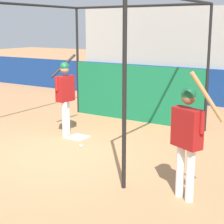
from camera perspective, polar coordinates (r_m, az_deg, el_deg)
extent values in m
plane|color=#A8754C|center=(8.07, -7.86, -6.20)|extent=(60.00, 60.00, 0.00)
cube|color=navy|center=(13.41, 10.18, 4.11)|extent=(24.00, 0.12, 1.24)
cube|color=#9E9E99|center=(15.22, 13.31, 8.89)|extent=(8.15, 4.00, 3.29)
cube|color=navy|center=(15.25, -0.69, 7.89)|extent=(0.45, 0.40, 0.10)
cube|color=navy|center=(15.39, -0.33, 8.79)|extent=(0.45, 0.06, 0.40)
cube|color=navy|center=(14.96, 1.09, 7.79)|extent=(0.45, 0.40, 0.10)
cube|color=navy|center=(15.10, 1.46, 8.71)|extent=(0.45, 0.06, 0.40)
cube|color=navy|center=(14.69, 2.95, 7.68)|extent=(0.45, 0.40, 0.10)
cube|color=navy|center=(14.82, 3.30, 8.62)|extent=(0.45, 0.06, 0.40)
cube|color=navy|center=(14.43, 4.87, 7.56)|extent=(0.45, 0.40, 0.10)
cube|color=navy|center=(14.57, 5.22, 8.51)|extent=(0.45, 0.06, 0.40)
cube|color=navy|center=(14.18, 6.86, 7.42)|extent=(0.45, 0.40, 0.10)
cube|color=navy|center=(14.33, 7.20, 8.39)|extent=(0.45, 0.06, 0.40)
cube|color=navy|center=(13.96, 8.91, 7.27)|extent=(0.45, 0.40, 0.10)
cube|color=navy|center=(14.10, 9.24, 8.25)|extent=(0.45, 0.06, 0.40)
cube|color=navy|center=(13.75, 11.03, 7.10)|extent=(0.45, 0.40, 0.10)
cube|color=navy|center=(13.90, 11.34, 8.10)|extent=(0.45, 0.06, 0.40)
cube|color=navy|center=(13.56, 13.20, 6.92)|extent=(0.45, 0.40, 0.10)
cube|color=navy|center=(13.71, 13.50, 7.94)|extent=(0.45, 0.06, 0.40)
cube|color=navy|center=(13.39, 15.44, 6.73)|extent=(0.45, 0.40, 0.10)
cube|color=navy|center=(13.54, 15.72, 7.75)|extent=(0.45, 0.06, 0.40)
cube|color=navy|center=(15.90, 0.89, 9.54)|extent=(0.45, 0.40, 0.10)
cube|color=navy|center=(16.04, 1.24, 10.39)|extent=(0.45, 0.06, 0.40)
cube|color=navy|center=(15.62, 2.64, 9.47)|extent=(0.45, 0.40, 0.10)
cube|color=navy|center=(15.77, 2.98, 10.33)|extent=(0.45, 0.06, 0.40)
cube|color=navy|center=(15.36, 4.45, 9.38)|extent=(0.45, 0.40, 0.10)
cube|color=navy|center=(15.50, 4.78, 10.26)|extent=(0.45, 0.06, 0.40)
cube|color=navy|center=(15.11, 6.32, 9.29)|extent=(0.45, 0.40, 0.10)
cube|color=navy|center=(15.26, 6.64, 10.18)|extent=(0.45, 0.06, 0.40)
cube|color=navy|center=(14.88, 8.24, 9.18)|extent=(0.45, 0.40, 0.10)
cube|color=navy|center=(15.03, 8.56, 10.08)|extent=(0.45, 0.06, 0.40)
cube|color=navy|center=(14.66, 10.23, 9.05)|extent=(0.45, 0.40, 0.10)
cube|color=navy|center=(14.82, 10.53, 9.97)|extent=(0.45, 0.06, 0.40)
cube|color=navy|center=(14.46, 12.27, 8.92)|extent=(0.45, 0.40, 0.10)
cube|color=navy|center=(14.62, 12.56, 9.85)|extent=(0.45, 0.06, 0.40)
cube|color=navy|center=(14.29, 14.36, 8.76)|extent=(0.45, 0.40, 0.10)
cube|color=navy|center=(14.44, 14.64, 9.70)|extent=(0.45, 0.06, 0.40)
cube|color=navy|center=(14.13, 16.50, 8.59)|extent=(0.45, 0.40, 0.10)
cube|color=navy|center=(14.28, 16.76, 9.54)|extent=(0.45, 0.06, 0.40)
cube|color=navy|center=(16.57, 2.36, 11.05)|extent=(0.45, 0.40, 0.10)
cube|color=navy|center=(16.72, 2.69, 11.86)|extent=(0.45, 0.06, 0.40)
cube|color=navy|center=(16.30, 4.07, 11.00)|extent=(0.45, 0.40, 0.10)
cube|color=navy|center=(16.45, 4.39, 11.82)|extent=(0.45, 0.06, 0.40)
cube|color=navy|center=(16.05, 5.83, 10.94)|extent=(0.45, 0.40, 0.10)
cube|color=navy|center=(16.20, 6.14, 11.76)|extent=(0.45, 0.06, 0.40)
cube|color=navy|center=(15.81, 7.65, 10.86)|extent=(0.45, 0.40, 0.10)
cube|color=navy|center=(15.97, 7.95, 11.70)|extent=(0.45, 0.06, 0.40)
cube|color=navy|center=(15.59, 9.52, 10.77)|extent=(0.45, 0.40, 0.10)
cube|color=navy|center=(15.75, 9.81, 11.62)|extent=(0.45, 0.06, 0.40)
cube|color=navy|center=(15.38, 11.43, 10.67)|extent=(0.45, 0.40, 0.10)
cube|color=navy|center=(15.55, 11.72, 11.53)|extent=(0.45, 0.06, 0.40)
cube|color=navy|center=(15.20, 13.40, 10.55)|extent=(0.45, 0.40, 0.10)
cube|color=navy|center=(15.36, 13.67, 11.42)|extent=(0.45, 0.06, 0.40)
cube|color=navy|center=(15.03, 15.41, 10.42)|extent=(0.45, 0.40, 0.10)
cube|color=navy|center=(15.19, 15.67, 11.30)|extent=(0.45, 0.06, 0.40)
cube|color=navy|center=(17.26, 3.73, 12.44)|extent=(0.45, 0.40, 0.10)
cube|color=navy|center=(17.42, 4.03, 13.20)|extent=(0.45, 0.06, 0.40)
cube|color=navy|center=(17.00, 5.40, 12.41)|extent=(0.45, 0.40, 0.10)
cube|color=navy|center=(17.16, 5.70, 13.17)|extent=(0.45, 0.06, 0.40)
cube|color=navy|center=(16.76, 7.11, 12.36)|extent=(0.45, 0.40, 0.10)
cube|color=navy|center=(16.92, 7.40, 13.13)|extent=(0.45, 0.06, 0.40)
cube|color=navy|center=(16.53, 8.88, 12.30)|extent=(0.45, 0.40, 0.10)
cube|color=navy|center=(16.70, 9.16, 13.08)|extent=(0.45, 0.06, 0.40)
cube|color=navy|center=(16.32, 10.69, 12.22)|extent=(0.45, 0.40, 0.10)
cube|color=navy|center=(16.49, 10.96, 13.02)|extent=(0.45, 0.06, 0.40)
cube|color=navy|center=(16.13, 12.54, 12.14)|extent=(0.45, 0.40, 0.10)
cube|color=navy|center=(16.29, 12.81, 12.94)|extent=(0.45, 0.06, 0.40)
cube|color=navy|center=(15.95, 14.44, 12.03)|extent=(0.45, 0.40, 0.10)
cube|color=navy|center=(16.12, 14.69, 12.84)|extent=(0.45, 0.06, 0.40)
cube|color=navy|center=(15.78, 16.38, 11.91)|extent=(0.45, 0.40, 0.10)
cube|color=navy|center=(15.96, 16.62, 12.73)|extent=(0.45, 0.06, 0.40)
cube|color=navy|center=(17.97, 5.01, 13.71)|extent=(0.45, 0.40, 0.10)
cube|color=navy|center=(18.13, 5.29, 14.43)|extent=(0.45, 0.06, 0.40)
cube|color=navy|center=(17.72, 6.63, 13.69)|extent=(0.45, 0.40, 0.10)
cube|color=navy|center=(17.89, 6.91, 14.41)|extent=(0.45, 0.06, 0.40)
cube|color=navy|center=(17.49, 8.30, 13.65)|extent=(0.45, 0.40, 0.10)
cube|color=navy|center=(17.66, 8.57, 14.38)|extent=(0.45, 0.06, 0.40)
cube|color=navy|center=(17.27, 10.02, 13.61)|extent=(0.45, 0.40, 0.10)
cube|color=navy|center=(17.44, 10.28, 14.34)|extent=(0.45, 0.06, 0.40)
cube|color=navy|center=(17.07, 11.77, 13.54)|extent=(0.45, 0.40, 0.10)
cube|color=navy|center=(17.24, 12.02, 14.29)|extent=(0.45, 0.06, 0.40)
cube|color=navy|center=(16.88, 13.56, 13.47)|extent=(0.45, 0.40, 0.10)
cube|color=navy|center=(17.06, 13.81, 14.22)|extent=(0.45, 0.06, 0.40)
cube|color=navy|center=(16.71, 15.39, 13.38)|extent=(0.45, 0.40, 0.10)
cube|color=navy|center=(16.89, 15.63, 14.14)|extent=(0.45, 0.06, 0.40)
cylinder|color=black|center=(5.90, 1.90, 2.66)|extent=(0.07, 0.07, 3.15)
cylinder|color=black|center=(11.53, -5.27, 7.65)|extent=(0.07, 0.07, 3.15)
cylinder|color=black|center=(9.63, 14.41, 6.27)|extent=(0.07, 0.07, 3.15)
cylinder|color=black|center=(9.94, -12.93, 15.66)|extent=(0.06, 4.10, 0.06)
cylinder|color=black|center=(10.38, 3.82, 15.82)|extent=(4.05, 0.06, 0.06)
cube|color=#14663D|center=(10.51, 3.58, 2.85)|extent=(3.98, 0.03, 1.58)
cube|color=white|center=(9.11, -5.25, -3.84)|extent=(0.44, 0.44, 0.02)
cylinder|color=white|center=(9.09, -7.21, -1.14)|extent=(0.14, 0.14, 0.86)
cylinder|color=white|center=(9.31, -6.86, -0.80)|extent=(0.14, 0.14, 0.86)
cube|color=maroon|center=(9.06, -7.16, 3.56)|extent=(0.26, 0.47, 0.61)
sphere|color=#A37556|center=(8.99, -7.24, 6.54)|extent=(0.22, 0.22, 0.22)
sphere|color=#144C2D|center=(8.99, -7.25, 6.85)|extent=(0.23, 0.23, 0.23)
cylinder|color=maroon|center=(8.90, -8.44, 4.26)|extent=(0.08, 0.08, 0.34)
cylinder|color=maroon|center=(9.23, -6.33, 4.63)|extent=(0.08, 0.08, 0.34)
cylinder|color=black|center=(9.39, -7.42, 7.00)|extent=(0.26, 0.74, 0.55)
sphere|color=black|center=(9.13, -6.09, 5.29)|extent=(0.08, 0.08, 0.08)
cylinder|color=white|center=(6.02, 10.34, -8.80)|extent=(0.17, 0.17, 0.84)
cylinder|color=white|center=(5.87, 11.81, -9.43)|extent=(0.17, 0.17, 0.84)
cube|color=maroon|center=(5.72, 11.38, -2.40)|extent=(0.53, 0.40, 0.60)
sphere|color=brown|center=(5.61, 11.59, 2.17)|extent=(0.21, 0.21, 0.21)
sphere|color=#144C2D|center=(5.60, 11.61, 2.65)|extent=(0.22, 0.22, 0.22)
cylinder|color=maroon|center=(5.89, 10.00, -0.54)|extent=(0.09, 0.09, 0.33)
cylinder|color=maroon|center=(5.54, 13.57, -1.57)|extent=(0.09, 0.09, 0.33)
cylinder|color=#AD7F4C|center=(5.35, 14.33, 2.21)|extent=(0.45, 0.39, 0.73)
sphere|color=#AD7F4C|center=(5.64, 13.22, -0.82)|extent=(0.08, 0.08, 0.08)
sphere|color=white|center=(8.38, -4.75, -5.13)|extent=(0.07, 0.07, 0.07)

